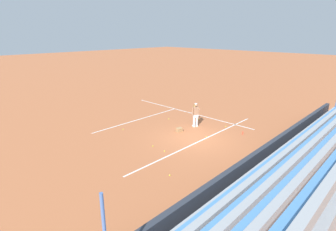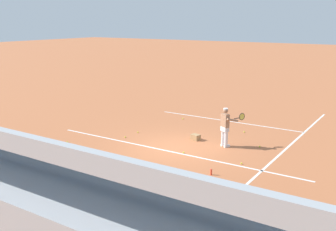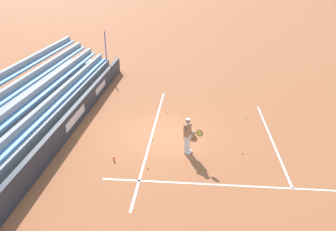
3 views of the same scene
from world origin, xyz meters
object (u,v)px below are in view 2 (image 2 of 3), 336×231
(ball_box_cardboard, at_px, (196,137))
(tennis_ball_by_box, at_px, (138,132))
(tennis_ball_on_baseline, at_px, (260,146))
(water_bottle, at_px, (211,172))
(tennis_ball_midcourt, at_px, (241,163))
(tennis_player, at_px, (225,127))
(tennis_ball_stray_back, at_px, (184,152))
(tennis_ball_far_left, at_px, (183,119))
(tennis_ball_toward_net, at_px, (125,137))
(tennis_ball_near_player, at_px, (67,142))
(tennis_ball_far_right, at_px, (244,132))

(ball_box_cardboard, distance_m, tennis_ball_by_box, 2.98)
(tennis_ball_on_baseline, bearing_deg, water_bottle, -95.17)
(ball_box_cardboard, xyz_separation_m, tennis_ball_on_baseline, (2.86, 0.58, -0.10))
(tennis_ball_midcourt, distance_m, water_bottle, 1.66)
(ball_box_cardboard, relative_size, tennis_ball_on_baseline, 6.06)
(tennis_ball_on_baseline, relative_size, tennis_ball_by_box, 1.00)
(tennis_player, distance_m, tennis_ball_on_baseline, 1.74)
(tennis_ball_midcourt, xyz_separation_m, tennis_ball_stray_back, (-2.51, -0.11, 0.00))
(tennis_ball_stray_back, relative_size, tennis_ball_by_box, 1.00)
(tennis_player, relative_size, tennis_ball_far_left, 25.98)
(water_bottle, bearing_deg, tennis_player, 106.61)
(tennis_player, relative_size, tennis_ball_toward_net, 25.98)
(ball_box_cardboard, distance_m, tennis_ball_stray_back, 1.96)
(tennis_ball_by_box, height_order, tennis_ball_near_player, same)
(tennis_ball_by_box, bearing_deg, water_bottle, -27.74)
(tennis_ball_midcourt, bearing_deg, tennis_ball_near_player, -167.26)
(tennis_ball_near_player, bearing_deg, tennis_ball_toward_net, 50.04)
(tennis_ball_midcourt, height_order, tennis_ball_toward_net, same)
(tennis_ball_far_left, relative_size, tennis_ball_on_baseline, 1.00)
(ball_box_cardboard, bearing_deg, water_bottle, -53.41)
(ball_box_cardboard, xyz_separation_m, tennis_ball_far_left, (-2.46, 3.00, -0.10))
(ball_box_cardboard, bearing_deg, tennis_ball_far_left, 129.38)
(tennis_ball_on_baseline, bearing_deg, tennis_ball_far_left, 155.55)
(tennis_ball_far_right, height_order, tennis_ball_stray_back, same)
(tennis_ball_midcourt, distance_m, tennis_ball_toward_net, 5.95)
(tennis_player, xyz_separation_m, tennis_ball_stray_back, (-1.06, -1.74, -0.86))
(water_bottle, bearing_deg, tennis_ball_far_right, 100.72)
(water_bottle, bearing_deg, ball_box_cardboard, 126.59)
(tennis_ball_near_player, bearing_deg, tennis_ball_far_left, 71.56)
(tennis_ball_midcourt, height_order, water_bottle, water_bottle)
(ball_box_cardboard, height_order, water_bottle, ball_box_cardboard)
(tennis_ball_far_left, bearing_deg, tennis_ball_on_baseline, -24.45)
(tennis_ball_toward_net, bearing_deg, ball_box_cardboard, 26.88)
(tennis_ball_stray_back, bearing_deg, tennis_ball_far_left, 121.09)
(tennis_player, relative_size, tennis_ball_on_baseline, 25.98)
(tennis_ball_near_player, bearing_deg, tennis_ball_midcourt, 12.74)
(tennis_ball_stray_back, relative_size, tennis_ball_near_player, 1.00)
(tennis_ball_stray_back, distance_m, tennis_ball_toward_net, 3.45)
(tennis_ball_by_box, xyz_separation_m, tennis_ball_near_player, (-1.71, -3.00, 0.00))
(tennis_ball_far_right, distance_m, tennis_ball_toward_net, 5.81)
(tennis_ball_near_player, bearing_deg, water_bottle, 1.13)
(tennis_ball_toward_net, bearing_deg, tennis_ball_stray_back, -6.76)
(tennis_ball_on_baseline, xyz_separation_m, tennis_ball_near_player, (-7.50, -4.09, 0.00))
(tennis_ball_on_baseline, distance_m, tennis_ball_near_player, 8.55)
(tennis_ball_toward_net, bearing_deg, tennis_ball_near_player, -129.96)
(tennis_ball_near_player, bearing_deg, tennis_ball_by_box, 60.39)
(tennis_ball_far_left, bearing_deg, water_bottle, -52.07)
(tennis_ball_far_right, distance_m, water_bottle, 5.83)
(tennis_ball_far_right, xyz_separation_m, tennis_ball_midcourt, (1.58, -4.15, 0.00))
(tennis_ball_midcourt, bearing_deg, ball_box_cardboard, 149.23)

